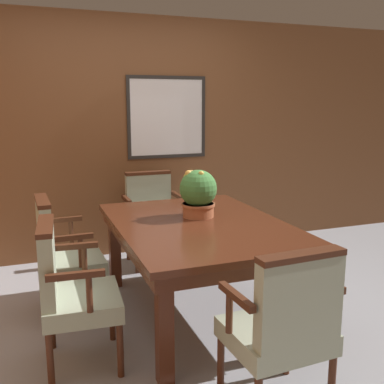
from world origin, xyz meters
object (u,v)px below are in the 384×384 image
(chair_head_near, at_px, (284,323))
(chair_left_near, at_px, (70,288))
(dining_table, at_px, (199,234))
(potted_plant, at_px, (198,193))
(chair_head_far, at_px, (152,214))
(chair_left_far, at_px, (62,251))

(chair_head_near, relative_size, chair_left_near, 1.00)
(dining_table, relative_size, potted_plant, 4.63)
(potted_plant, bearing_deg, chair_left_near, -153.17)
(dining_table, bearing_deg, chair_left_near, -159.86)
(chair_head_far, bearing_deg, dining_table, -88.56)
(chair_left_far, height_order, chair_left_near, same)
(chair_left_far, relative_size, potted_plant, 2.48)
(chair_head_far, bearing_deg, potted_plant, -85.43)
(chair_left_near, relative_size, potted_plant, 2.48)
(dining_table, bearing_deg, potted_plant, 71.23)
(dining_table, bearing_deg, chair_head_near, -89.95)
(dining_table, xyz_separation_m, chair_left_far, (-0.96, 0.36, -0.13))
(chair_head_near, bearing_deg, dining_table, -92.71)
(dining_table, distance_m, chair_head_near, 1.19)
(chair_head_near, bearing_deg, chair_left_far, -60.78)
(dining_table, xyz_separation_m, chair_head_near, (0.00, -1.18, -0.13))
(chair_head_far, bearing_deg, chair_head_near, -89.14)
(dining_table, bearing_deg, chair_left_far, 159.60)
(chair_left_far, bearing_deg, chair_head_near, -149.78)
(chair_left_near, bearing_deg, dining_table, -65.60)
(dining_table, distance_m, chair_left_near, 1.04)
(chair_head_far, relative_size, chair_head_near, 1.00)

